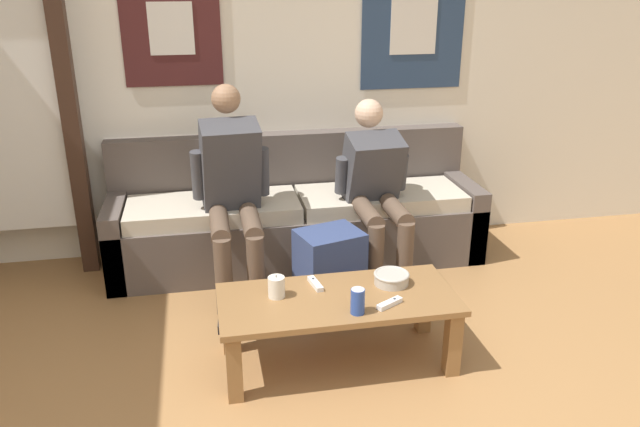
% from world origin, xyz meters
% --- Properties ---
extents(wall_back, '(10.00, 0.07, 2.55)m').
position_xyz_m(wall_back, '(0.00, 2.67, 1.28)').
color(wall_back, silver).
rests_on(wall_back, ground_plane).
extents(couch, '(2.44, 0.66, 0.82)m').
position_xyz_m(couch, '(0.20, 2.35, 0.29)').
color(couch, '#564C47').
rests_on(couch, ground_plane).
extents(coffee_table, '(1.16, 0.51, 0.37)m').
position_xyz_m(coffee_table, '(0.20, 1.09, 0.30)').
color(coffee_table, olive).
rests_on(coffee_table, ground_plane).
extents(person_seated_adult, '(0.47, 0.86, 1.22)m').
position_xyz_m(person_seated_adult, '(-0.24, 2.01, 0.65)').
color(person_seated_adult, brown).
rests_on(person_seated_adult, ground_plane).
extents(person_seated_teen, '(0.47, 0.83, 1.10)m').
position_xyz_m(person_seated_teen, '(0.64, 2.01, 0.60)').
color(person_seated_teen, brown).
rests_on(person_seated_teen, ground_plane).
extents(backpack, '(0.41, 0.39, 0.46)m').
position_xyz_m(backpack, '(0.28, 1.66, 0.22)').
color(backpack, navy).
rests_on(backpack, ground_plane).
extents(ceramic_bowl, '(0.18, 0.18, 0.06)m').
position_xyz_m(ceramic_bowl, '(0.49, 1.17, 0.40)').
color(ceramic_bowl, '#B7B2A8').
rests_on(ceramic_bowl, coffee_table).
extents(pillar_candle, '(0.08, 0.08, 0.12)m').
position_xyz_m(pillar_candle, '(-0.09, 1.15, 0.42)').
color(pillar_candle, silver).
rests_on(pillar_candle, coffee_table).
extents(drink_can_blue, '(0.07, 0.07, 0.12)m').
position_xyz_m(drink_can_blue, '(0.25, 0.92, 0.43)').
color(drink_can_blue, '#28479E').
rests_on(drink_can_blue, coffee_table).
extents(game_controller_near_left, '(0.14, 0.10, 0.03)m').
position_xyz_m(game_controller_near_left, '(0.42, 0.96, 0.38)').
color(game_controller_near_left, white).
rests_on(game_controller_near_left, coffee_table).
extents(game_controller_near_right, '(0.06, 0.15, 0.03)m').
position_xyz_m(game_controller_near_right, '(0.11, 1.22, 0.38)').
color(game_controller_near_right, white).
rests_on(game_controller_near_right, coffee_table).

